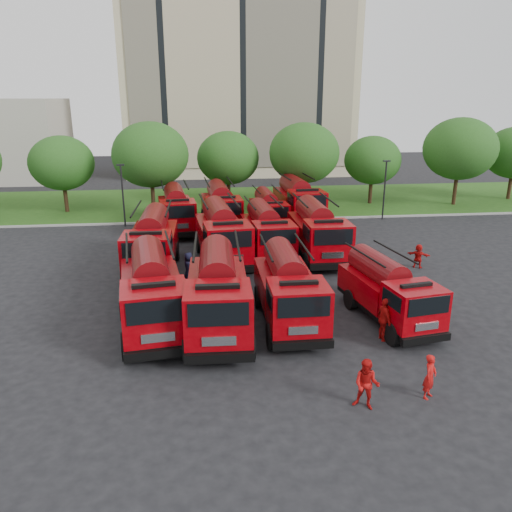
{
  "coord_description": "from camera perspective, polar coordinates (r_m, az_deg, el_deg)",
  "views": [
    {
      "loc": [
        -3.83,
        -23.77,
        10.23
      ],
      "look_at": [
        -0.82,
        2.39,
        1.8
      ],
      "focal_mm": 35.0,
      "sensor_mm": 36.0,
      "label": 1
    }
  ],
  "objects": [
    {
      "name": "lamp_post_1",
      "position": [
        44.53,
        14.5,
        7.71
      ],
      "size": [
        0.6,
        0.25,
        5.11
      ],
      "color": "black",
      "rests_on": "ground"
    },
    {
      "name": "lamp_post_0",
      "position": [
        42.07,
        -15.0,
        7.11
      ],
      "size": [
        0.6,
        0.25,
        5.11
      ],
      "color": "black",
      "rests_on": "ground"
    },
    {
      "name": "firefighter_0",
      "position": [
        19.5,
        19.0,
        -14.99
      ],
      "size": [
        0.75,
        0.74,
        1.66
      ],
      "primitive_type": "imported",
      "rotation": [
        0.0,
        0.0,
        0.75
      ],
      "color": "#B40E0D",
      "rests_on": "ground"
    },
    {
      "name": "tree_4",
      "position": [
        47.56,
        5.52,
        11.63
      ],
      "size": [
        6.55,
        6.55,
        8.01
      ],
      "color": "#382314",
      "rests_on": "ground"
    },
    {
      "name": "fire_truck_2",
      "position": [
        23.44,
        3.71,
        -3.72
      ],
      "size": [
        2.7,
        7.27,
        3.31
      ],
      "rotation": [
        0.0,
        0.0,
        -0.0
      ],
      "color": "black",
      "rests_on": "ground"
    },
    {
      "name": "fire_truck_7",
      "position": [
        33.09,
        7.05,
        2.85
      ],
      "size": [
        2.94,
        7.87,
        3.57
      ],
      "rotation": [
        0.0,
        0.0,
        0.01
      ],
      "color": "black",
      "rests_on": "ground"
    },
    {
      "name": "fire_truck_1",
      "position": [
        22.64,
        -4.41,
        -4.16
      ],
      "size": [
        3.09,
        7.95,
        3.58
      ],
      "rotation": [
        0.0,
        0.0,
        -0.03
      ],
      "color": "black",
      "rests_on": "ground"
    },
    {
      "name": "fire_truck_3",
      "position": [
        24.4,
        14.82,
        -3.83
      ],
      "size": [
        3.29,
        6.83,
        2.98
      ],
      "rotation": [
        0.0,
        0.0,
        0.16
      ],
      "color": "black",
      "rests_on": "ground"
    },
    {
      "name": "tree_1",
      "position": [
        48.66,
        -21.32,
        9.86
      ],
      "size": [
        5.71,
        5.71,
        6.98
      ],
      "color": "#382314",
      "rests_on": "ground"
    },
    {
      "name": "apartment_building",
      "position": [
        71.98,
        -2.02,
        19.55
      ],
      "size": [
        30.0,
        14.18,
        25.0
      ],
      "color": "beige",
      "rests_on": "ground"
    },
    {
      "name": "tree_6",
      "position": [
        52.28,
        22.28,
        11.27
      ],
      "size": [
        6.89,
        6.89,
        8.42
      ],
      "color": "#382314",
      "rests_on": "ground"
    },
    {
      "name": "fire_truck_10",
      "position": [
        40.37,
        1.42,
        5.25
      ],
      "size": [
        2.61,
        6.6,
        2.96
      ],
      "rotation": [
        0.0,
        0.0,
        0.04
      ],
      "color": "black",
      "rests_on": "ground"
    },
    {
      "name": "ground",
      "position": [
        26.16,
        2.4,
        -5.29
      ],
      "size": [
        140.0,
        140.0,
        0.0
      ],
      "primitive_type": "plane",
      "color": "black",
      "rests_on": "ground"
    },
    {
      "name": "fire_truck_5",
      "position": [
        32.26,
        -3.92,
        2.62
      ],
      "size": [
        3.53,
        8.21,
        3.64
      ],
      "rotation": [
        0.0,
        0.0,
        0.1
      ],
      "color": "black",
      "rests_on": "ground"
    },
    {
      "name": "fire_truck_8",
      "position": [
        40.08,
        -9.1,
        5.27
      ],
      "size": [
        3.35,
        7.72,
        3.41
      ],
      "rotation": [
        0.0,
        0.0,
        0.1
      ],
      "color": "black",
      "rests_on": "ground"
    },
    {
      "name": "firefighter_5",
      "position": [
        32.9,
        17.93,
        -1.26
      ],
      "size": [
        1.52,
        1.27,
        1.52
      ],
      "primitive_type": "imported",
      "rotation": [
        0.0,
        0.0,
        2.58
      ],
      "color": "#B40E0D",
      "rests_on": "ground"
    },
    {
      "name": "firefighter_2",
      "position": [
        22.99,
        14.26,
        -9.27
      ],
      "size": [
        0.72,
        1.19,
        1.96
      ],
      "primitive_type": "imported",
      "rotation": [
        0.0,
        0.0,
        1.63
      ],
      "color": "#B40E0D",
      "rests_on": "ground"
    },
    {
      "name": "fire_truck_11",
      "position": [
        42.91,
        4.84,
        6.41
      ],
      "size": [
        3.39,
        8.19,
        3.64
      ],
      "rotation": [
        0.0,
        0.0,
        0.07
      ],
      "color": "black",
      "rests_on": "ground"
    },
    {
      "name": "tree_2",
      "position": [
        45.72,
        -11.99,
        11.26
      ],
      "size": [
        6.72,
        6.72,
        8.22
      ],
      "color": "#382314",
      "rests_on": "ground"
    },
    {
      "name": "curb",
      "position": [
        43.06,
        -1.27,
        4.1
      ],
      "size": [
        70.0,
        0.3,
        0.14
      ],
      "primitive_type": "cube",
      "color": "gray",
      "rests_on": "ground"
    },
    {
      "name": "fire_truck_6",
      "position": [
        33.17,
        1.2,
        2.82
      ],
      "size": [
        3.07,
        7.5,
        3.34
      ],
      "rotation": [
        0.0,
        0.0,
        0.06
      ],
      "color": "black",
      "rests_on": "ground"
    },
    {
      "name": "firefighter_1",
      "position": [
        18.36,
        12.33,
        -16.58
      ],
      "size": [
        1.02,
        0.87,
        1.83
      ],
      "primitive_type": "imported",
      "rotation": [
        0.0,
        0.0,
        -0.53
      ],
      "color": "#B40E0D",
      "rests_on": "ground"
    },
    {
      "name": "fire_truck_0",
      "position": [
        23.23,
        -11.79,
        -3.98
      ],
      "size": [
        3.69,
        8.05,
        3.53
      ],
      "rotation": [
        0.0,
        0.0,
        0.13
      ],
      "color": "black",
      "rests_on": "ground"
    },
    {
      "name": "tree_3",
      "position": [
        48.17,
        -3.2,
        11.12
      ],
      "size": [
        5.88,
        5.88,
        7.19
      ],
      "color": "#382314",
      "rests_on": "ground"
    },
    {
      "name": "fire_truck_4",
      "position": [
        30.88,
        -11.79,
        1.52
      ],
      "size": [
        3.01,
        7.9,
        3.57
      ],
      "rotation": [
        0.0,
        0.0,
        -0.02
      ],
      "color": "black",
      "rests_on": "ground"
    },
    {
      "name": "firefighter_4",
      "position": [
        29.05,
        -7.63,
        -3.03
      ],
      "size": [
        0.95,
        1.06,
        1.82
      ],
      "primitive_type": "imported",
      "rotation": [
        0.0,
        0.0,
        2.11
      ],
      "color": "black",
      "rests_on": "ground"
    },
    {
      "name": "tree_5",
      "position": [
        50.52,
        13.18,
        10.61
      ],
      "size": [
        5.46,
        5.46,
        6.68
      ],
      "color": "#382314",
      "rests_on": "ground"
    },
    {
      "name": "fire_truck_9",
      "position": [
        40.41,
        -4.05,
        5.63
      ],
      "size": [
        3.21,
        7.89,
        3.52
      ],
      "rotation": [
        0.0,
        0.0,
        0.06
      ],
      "color": "black",
      "rests_on": "ground"
    },
    {
      "name": "lawn",
      "position": [
        50.94,
        -2.12,
        6.23
      ],
      "size": [
        70.0,
        16.0,
        0.12
      ],
      "primitive_type": "cube",
      "color": "#1B4713",
      "rests_on": "ground"
    },
    {
      "name": "firefighter_3",
      "position": [
        25.86,
        14.44,
        -6.15
      ],
      "size": [
        1.27,
        1.04,
        1.75
      ],
      "primitive_type": "imported",
      "rotation": [
        0.0,
        0.0,
        3.62
      ],
      "color": "black",
      "rests_on": "ground"
    }
  ]
}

